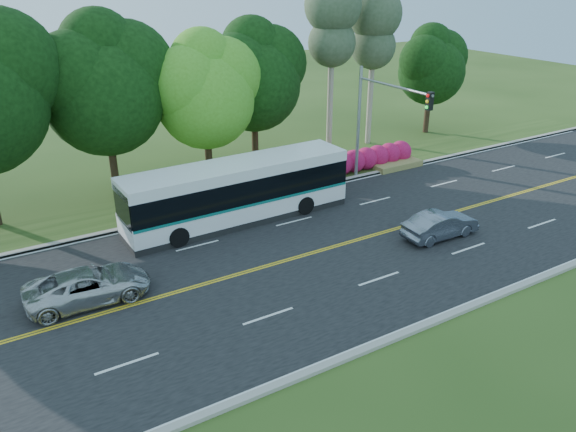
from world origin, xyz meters
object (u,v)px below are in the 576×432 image
traffic_signal (379,111)px  sedan (440,225)px  transit_bus (238,192)px  suv (88,286)px

traffic_signal → sedan: bearing=-103.9°
traffic_signal → transit_bus: 9.91m
transit_bus → sedan: bearing=-43.8°
transit_bus → sedan: transit_bus is taller
traffic_signal → transit_bus: size_ratio=0.57×
sedan → suv: bearing=80.8°
sedan → suv: size_ratio=0.82×
traffic_signal → suv: (-18.10, -4.20, -3.97)m
transit_bus → sedan: 10.41m
transit_bus → suv: bearing=-156.7°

